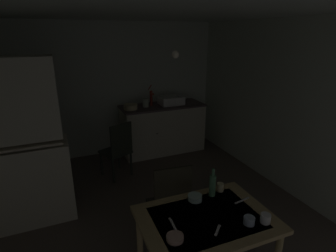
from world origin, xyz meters
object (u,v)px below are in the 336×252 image
sink_basin (171,100)px  chair_far_side (170,205)px  mixing_bowl_counter (131,107)px  serving_bowl_wide (175,238)px  hutch_cabinet (18,151)px  chair_by_counter (118,149)px  teacup_mint (265,218)px  glass_bottle (212,185)px  dining_table (206,228)px  hand_pump (151,97)px

sink_basin → chair_far_side: bearing=-113.8°
mixing_bowl_counter → serving_bowl_wide: size_ratio=1.84×
hutch_cabinet → chair_by_counter: hutch_cabinet is taller
teacup_mint → glass_bottle: size_ratio=0.29×
dining_table → hand_pump: bearing=78.7°
chair_by_counter → teacup_mint: 2.63m
sink_basin → glass_bottle: sink_basin is taller
hutch_cabinet → glass_bottle: 2.21m
dining_table → chair_far_side: 0.63m
mixing_bowl_counter → chair_far_side: size_ratio=0.24×
hutch_cabinet → chair_by_counter: bearing=26.2°
mixing_bowl_counter → chair_by_counter: 0.90m
sink_basin → hand_pump: 0.39m
sink_basin → chair_by_counter: sink_basin is taller
dining_table → serving_bowl_wide: (-0.34, -0.13, 0.12)m
chair_by_counter → teacup_mint: (0.62, -2.53, 0.32)m
hand_pump → serving_bowl_wide: hand_pump is taller
hutch_cabinet → chair_far_side: (1.43, -1.06, -0.42)m
chair_by_counter → glass_bottle: (0.44, -2.04, 0.39)m
chair_by_counter → serving_bowl_wide: size_ratio=7.04×
chair_by_counter → chair_far_side: bearing=-84.5°
dining_table → chair_by_counter: 2.31m
hand_pump → chair_by_counter: (-0.83, -0.74, -0.61)m
hutch_cabinet → sink_basin: size_ratio=4.49×
sink_basin → serving_bowl_wide: sink_basin is taller
teacup_mint → mixing_bowl_counter: bearing=93.9°
teacup_mint → glass_bottle: 0.53m
chair_by_counter → serving_bowl_wide: chair_by_counter is taller
sink_basin → dining_table: sink_basin is taller
mixing_bowl_counter → serving_bowl_wide: bearing=-99.7°
hand_pump → mixing_bowl_counter: size_ratio=1.62×
mixing_bowl_counter → dining_table: 2.96m
teacup_mint → sink_basin: bearing=79.7°
glass_bottle → dining_table: bearing=-129.2°
hutch_cabinet → chair_far_side: 1.83m
chair_far_side → serving_bowl_wide: bearing=-110.7°
sink_basin → serving_bowl_wide: bearing=-113.1°
hutch_cabinet → serving_bowl_wide: 2.14m
hand_pump → sink_basin: bearing=-6.8°
hand_pump → chair_far_side: hand_pump is taller
mixing_bowl_counter → hutch_cabinet: bearing=-142.9°
mixing_bowl_counter → glass_bottle: (0.03, -2.68, -0.09)m
hand_pump → dining_table: 3.12m
sink_basin → mixing_bowl_counter: bearing=-176.4°
hand_pump → hutch_cabinet: bearing=-147.0°
serving_bowl_wide → dining_table: bearing=20.6°
dining_table → serving_bowl_wide: size_ratio=8.45×
hutch_cabinet → serving_bowl_wide: hutch_cabinet is taller
sink_basin → serving_bowl_wide: (-1.33, -3.12, -0.22)m
hand_pump → teacup_mint: (-0.21, -3.27, -0.29)m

